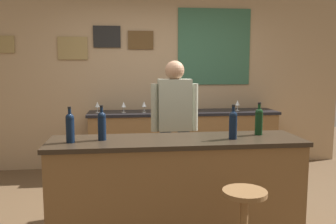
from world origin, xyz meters
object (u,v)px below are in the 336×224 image
(wine_bottle_a, at_px, (70,127))
(wine_glass_b, at_px, (124,105))
(bar_stool, at_px, (244,220))
(wine_bottle_b, at_px, (102,125))
(wine_bottle_d, at_px, (259,120))
(wine_glass_d, at_px, (183,103))
(wine_bottle_c, at_px, (233,124))
(wine_glass_a, at_px, (97,105))
(wine_glass_e, at_px, (237,103))
(bartender, at_px, (175,123))
(wine_glass_c, at_px, (144,105))

(wine_bottle_a, distance_m, wine_glass_b, 2.10)
(wine_glass_b, bearing_deg, bar_stool, -72.42)
(wine_bottle_b, bearing_deg, wine_bottle_d, 2.70)
(bar_stool, relative_size, wine_glass_d, 4.39)
(wine_bottle_c, bearing_deg, wine_glass_a, 122.17)
(wine_bottle_b, distance_m, wine_glass_e, 2.74)
(wine_glass_b, distance_m, wine_glass_e, 1.68)
(bartender, relative_size, wine_glass_c, 10.45)
(bartender, distance_m, wine_glass_c, 1.27)
(wine_glass_e, bearing_deg, wine_glass_a, 179.47)
(wine_glass_b, bearing_deg, wine_glass_e, 1.16)
(wine_bottle_b, relative_size, wine_bottle_c, 1.00)
(wine_bottle_a, distance_m, wine_bottle_b, 0.27)
(bartender, relative_size, wine_glass_a, 10.45)
(wine_glass_a, bearing_deg, wine_glass_d, 1.78)
(wine_bottle_d, bearing_deg, wine_glass_d, 100.96)
(bar_stool, height_order, wine_glass_a, wine_glass_a)
(wine_bottle_c, bearing_deg, wine_glass_e, 71.18)
(bartender, bearing_deg, wine_bottle_b, -134.99)
(wine_glass_a, xyz_separation_m, wine_glass_e, (2.05, -0.02, 0.00))
(bartender, distance_m, wine_bottle_d, 0.98)
(wine_bottle_b, bearing_deg, wine_bottle_c, -4.59)
(wine_glass_d, bearing_deg, bar_stool, -90.28)
(wine_bottle_b, relative_size, wine_glass_e, 1.97)
(wine_glass_e, bearing_deg, wine_bottle_d, -102.15)
(wine_bottle_b, height_order, wine_glass_a, wine_bottle_b)
(wine_bottle_b, xyz_separation_m, wine_glass_a, (-0.19, 2.03, -0.05))
(wine_glass_e, bearing_deg, bar_stool, -106.61)
(wine_glass_c, distance_m, wine_glass_d, 0.59)
(wine_glass_a, bearing_deg, wine_glass_c, -3.92)
(wine_glass_a, xyz_separation_m, wine_glass_d, (1.25, 0.04, 0.00))
(bartender, relative_size, wine_bottle_d, 5.29)
(wine_bottle_c, bearing_deg, wine_glass_b, 114.95)
(wine_glass_e, bearing_deg, wine_glass_d, 175.91)
(wine_bottle_c, relative_size, wine_glass_a, 1.97)
(wine_glass_d, bearing_deg, wine_glass_c, -171.80)
(wine_bottle_b, bearing_deg, wine_glass_d, 62.90)
(wine_glass_d, bearing_deg, wine_bottle_c, -87.65)
(wine_bottle_a, bearing_deg, wine_glass_e, 44.46)
(bartender, bearing_deg, wine_bottle_a, -140.86)
(bartender, distance_m, wine_bottle_b, 1.06)
(wine_glass_d, bearing_deg, wine_bottle_a, -121.62)
(wine_glass_d, xyz_separation_m, wine_glass_e, (0.81, -0.06, 0.00))
(bar_stool, height_order, wine_glass_d, wine_glass_d)
(wine_bottle_c, bearing_deg, wine_bottle_b, 175.41)
(wine_bottle_a, xyz_separation_m, wine_glass_e, (2.12, 2.08, -0.05))
(bar_stool, relative_size, wine_glass_c, 4.39)
(wine_bottle_a, bearing_deg, bar_stool, -26.97)
(wine_glass_a, bearing_deg, wine_bottle_d, -50.22)
(bar_stool, height_order, wine_bottle_a, wine_bottle_a)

